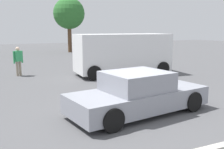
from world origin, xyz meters
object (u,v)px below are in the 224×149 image
van_white (123,53)px  pedestrian (18,59)px  sedan_foreground (138,94)px  dog (110,86)px

van_white → pedestrian: 5.82m
sedan_foreground → van_white: (2.71, 6.38, 0.64)m
sedan_foreground → dog: size_ratio=7.89×
sedan_foreground → van_white: 6.96m
dog → pedestrian: 6.53m
dog → pedestrian: bearing=-93.7°
sedan_foreground → pedestrian: (-2.73, 8.43, 0.35)m
sedan_foreground → pedestrian: bearing=99.2°
van_white → pedestrian: size_ratio=3.33×
pedestrian → van_white: bearing=-134.3°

